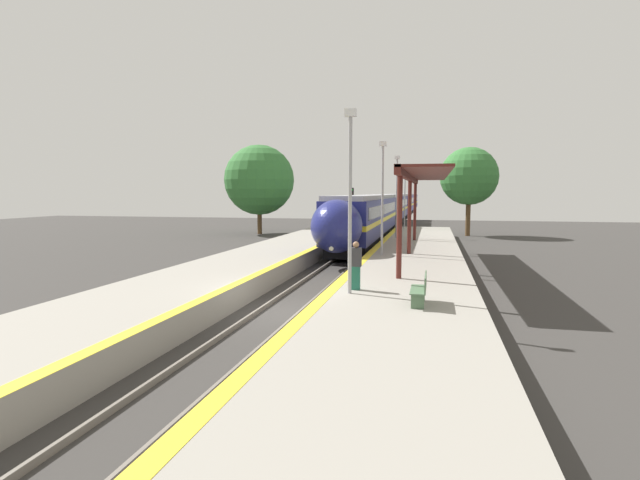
{
  "coord_description": "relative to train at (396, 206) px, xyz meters",
  "views": [
    {
      "loc": [
        5.0,
        -15.95,
        4.07
      ],
      "look_at": [
        0.55,
        3.6,
        2.16
      ],
      "focal_mm": 28.0,
      "sensor_mm": 36.0,
      "label": 1
    }
  ],
  "objects": [
    {
      "name": "ground_plane",
      "position": [
        0.0,
        -53.45,
        -2.22
      ],
      "size": [
        120.0,
        120.0,
        0.0
      ],
      "primitive_type": "plane",
      "color": "#383533"
    },
    {
      "name": "rail_left",
      "position": [
        -0.72,
        -53.45,
        -2.14
      ],
      "size": [
        0.08,
        90.0,
        0.15
      ],
      "primitive_type": "cube",
      "color": "slate",
      "rests_on": "ground_plane"
    },
    {
      "name": "rail_right",
      "position": [
        0.72,
        -53.45,
        -2.14
      ],
      "size": [
        0.08,
        90.0,
        0.15
      ],
      "primitive_type": "cube",
      "color": "slate",
      "rests_on": "ground_plane"
    },
    {
      "name": "train",
      "position": [
        0.0,
        0.0,
        0.0
      ],
      "size": [
        2.84,
        90.62,
        3.88
      ],
      "color": "black",
      "rests_on": "ground_plane"
    },
    {
      "name": "platform_right",
      "position": [
        4.04,
        -53.45,
        -1.79
      ],
      "size": [
        4.95,
        64.0,
        0.86
      ],
      "color": "gray",
      "rests_on": "ground_plane"
    },
    {
      "name": "platform_left",
      "position": [
        -3.83,
        -53.45,
        -1.79
      ],
      "size": [
        4.53,
        64.0,
        0.86
      ],
      "color": "gray",
      "rests_on": "ground_plane"
    },
    {
      "name": "platform_bench",
      "position": [
        4.7,
        -54.99,
        -0.9
      ],
      "size": [
        0.44,
        1.49,
        0.89
      ],
      "color": "#4C6B4C",
      "rests_on": "platform_right"
    },
    {
      "name": "person_waiting",
      "position": [
        2.53,
        -53.2,
        -0.54
      ],
      "size": [
        0.36,
        0.22,
        1.61
      ],
      "color": "#1E604C",
      "rests_on": "platform_right"
    },
    {
      "name": "railway_signal",
      "position": [
        -2.01,
        -25.93,
        0.52
      ],
      "size": [
        0.28,
        0.28,
        4.49
      ],
      "color": "#59595E",
      "rests_on": "ground_plane"
    },
    {
      "name": "lamppost_near",
      "position": [
        2.43,
        -53.83,
        1.93
      ],
      "size": [
        0.36,
        0.2,
        5.8
      ],
      "color": "#9E9EA3",
      "rests_on": "platform_right"
    },
    {
      "name": "lamppost_mid",
      "position": [
        2.43,
        -43.69,
        1.93
      ],
      "size": [
        0.36,
        0.2,
        5.8
      ],
      "color": "#9E9EA3",
      "rests_on": "platform_right"
    },
    {
      "name": "lamppost_far",
      "position": [
        2.43,
        -33.56,
        1.93
      ],
      "size": [
        0.36,
        0.2,
        5.8
      ],
      "color": "#9E9EA3",
      "rests_on": "platform_right"
    },
    {
      "name": "lamppost_farthest",
      "position": [
        2.43,
        -23.42,
        1.93
      ],
      "size": [
        0.36,
        0.2,
        5.8
      ],
      "color": "#9E9EA3",
      "rests_on": "platform_right"
    },
    {
      "name": "station_canopy",
      "position": [
        4.35,
        -42.89,
        2.55
      ],
      "size": [
        2.02,
        18.58,
        4.19
      ],
      "color": "#511E19",
      "rests_on": "platform_right"
    },
    {
      "name": "background_tree_left",
      "position": [
        -11.7,
        -22.88,
        3.08
      ],
      "size": [
        6.83,
        6.83,
        8.72
      ],
      "color": "brown",
      "rests_on": "ground_plane"
    },
    {
      "name": "background_tree_right",
      "position": [
        8.18,
        -20.6,
        3.37
      ],
      "size": [
        5.38,
        5.38,
        8.3
      ],
      "color": "brown",
      "rests_on": "ground_plane"
    }
  ]
}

